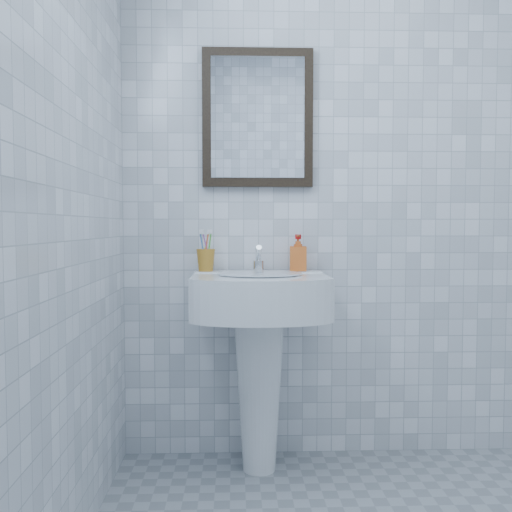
{
  "coord_description": "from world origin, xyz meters",
  "views": [
    {
      "loc": [
        -0.59,
        -1.42,
        1.06
      ],
      "look_at": [
        -0.51,
        0.86,
        0.94
      ],
      "focal_mm": 40.0,
      "sensor_mm": 36.0,
      "label": 1
    }
  ],
  "objects": [
    {
      "name": "wall_back",
      "position": [
        0.0,
        1.2,
        1.25
      ],
      "size": [
        2.2,
        0.02,
        2.5
      ],
      "primitive_type": "cube",
      "color": "white",
      "rests_on": "ground"
    },
    {
      "name": "washbasin",
      "position": [
        -0.49,
        0.99,
        0.58
      ],
      "size": [
        0.56,
        0.41,
        0.87
      ],
      "color": "white",
      "rests_on": "ground"
    },
    {
      "name": "toothbrush_cup",
      "position": [
        -0.72,
        1.11,
        0.91
      ],
      "size": [
        0.1,
        0.1,
        0.1
      ],
      "primitive_type": null,
      "rotation": [
        0.0,
        0.0,
        -0.21
      ],
      "color": "#B97A23",
      "rests_on": "washbasin"
    },
    {
      "name": "wall_mirror",
      "position": [
        -0.49,
        1.18,
        1.55
      ],
      "size": [
        0.5,
        0.04,
        0.62
      ],
      "color": "black",
      "rests_on": "wall_back"
    },
    {
      "name": "faucet",
      "position": [
        -0.49,
        1.09,
        0.91
      ],
      "size": [
        0.05,
        0.1,
        0.12
      ],
      "color": "silver",
      "rests_on": "washbasin"
    },
    {
      "name": "soap_dispenser",
      "position": [
        -0.31,
        1.11,
        0.94
      ],
      "size": [
        0.08,
        0.08,
        0.16
      ],
      "primitive_type": "imported",
      "rotation": [
        0.0,
        0.0,
        -0.07
      ],
      "color": "#C04412",
      "rests_on": "washbasin"
    },
    {
      "name": "wall_left",
      "position": [
        -1.1,
        0.0,
        1.25
      ],
      "size": [
        0.02,
        2.4,
        2.5
      ],
      "primitive_type": "cube",
      "color": "white",
      "rests_on": "ground"
    }
  ]
}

